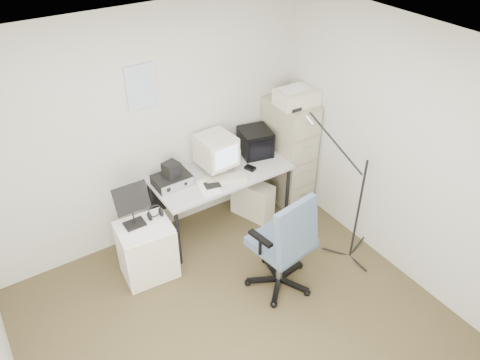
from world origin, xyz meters
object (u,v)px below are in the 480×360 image
filing_cabinet (288,152)px  office_chair (281,240)px  side_cart (147,250)px  desk (222,199)px

filing_cabinet → office_chair: 1.47m
filing_cabinet → office_chair: (-0.95, -1.12, -0.07)m
filing_cabinet → side_cart: bearing=-171.7°
office_chair → side_cart: office_chair is taller
desk → filing_cabinet: bearing=1.8°
side_cart → filing_cabinet: bearing=12.7°
filing_cabinet → desk: filing_cabinet is taller
desk → office_chair: 1.11m
desk → office_chair: bearing=-90.1°
filing_cabinet → side_cart: size_ratio=2.05×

